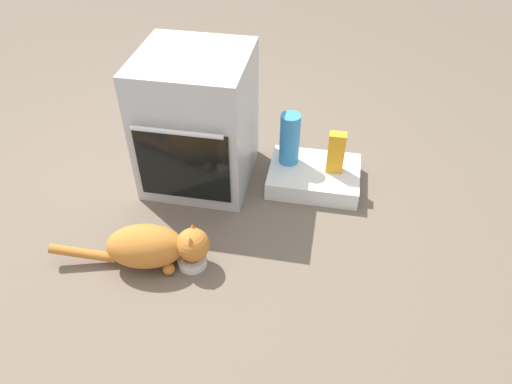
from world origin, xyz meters
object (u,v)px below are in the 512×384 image
(food_bowl, at_px, (192,260))
(juice_carton, at_px, (336,153))
(oven, at_px, (197,121))
(water_bottle, at_px, (290,139))
(cat, at_px, (153,246))
(pantry_cabinet, at_px, (314,176))

(food_bowl, relative_size, juice_carton, 0.58)
(oven, distance_m, food_bowl, 0.76)
(food_bowl, bearing_deg, water_bottle, 64.59)
(food_bowl, distance_m, water_bottle, 0.86)
(cat, bearing_deg, water_bottle, 46.45)
(food_bowl, bearing_deg, oven, 101.57)
(cat, relative_size, juice_carton, 3.10)
(pantry_cabinet, height_order, water_bottle, water_bottle)
(cat, bearing_deg, pantry_cabinet, 37.64)
(pantry_cabinet, distance_m, water_bottle, 0.26)
(oven, relative_size, food_bowl, 5.31)
(cat, bearing_deg, oven, 77.76)
(food_bowl, bearing_deg, juice_carton, 49.21)
(juice_carton, bearing_deg, oven, -176.53)
(oven, distance_m, cat, 0.73)
(pantry_cabinet, distance_m, juice_carton, 0.20)
(oven, xyz_separation_m, cat, (-0.03, -0.69, -0.25))
(pantry_cabinet, bearing_deg, oven, -176.66)
(food_bowl, xyz_separation_m, water_bottle, (0.35, 0.75, 0.23))
(oven, distance_m, pantry_cabinet, 0.72)
(pantry_cabinet, relative_size, cat, 0.67)
(oven, height_order, cat, oven)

